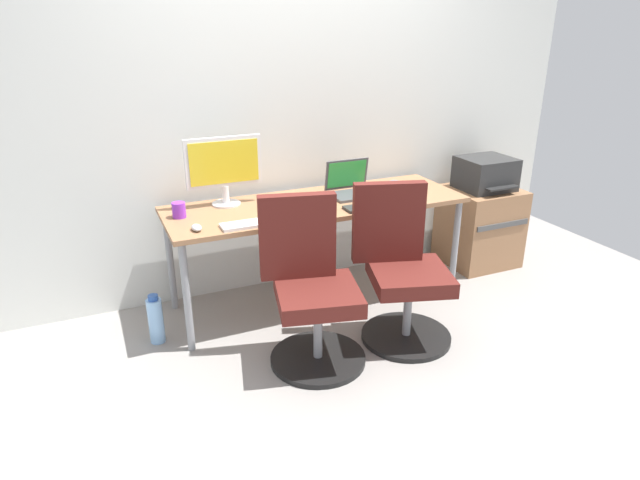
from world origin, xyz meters
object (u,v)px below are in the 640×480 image
(office_chair_right, at_px, (402,272))
(open_laptop, at_px, (351,186))
(office_chair_left, at_px, (311,290))
(coffee_mug, at_px, (179,210))
(water_bottle_on_floor, at_px, (156,320))
(printer, at_px, (485,173))
(desktop_monitor, at_px, (224,166))
(side_cabinet, at_px, (479,226))

(office_chair_right, bearing_deg, open_laptop, 89.40)
(office_chair_left, relative_size, coffee_mug, 10.22)
(office_chair_left, distance_m, water_bottle_on_floor, 0.98)
(water_bottle_on_floor, xyz_separation_m, coffee_mug, (0.22, 0.16, 0.61))
(office_chair_right, bearing_deg, office_chair_left, 179.89)
(office_chair_right, xyz_separation_m, water_bottle_on_floor, (-1.36, 0.51, -0.28))
(office_chair_left, bearing_deg, coffee_mug, 129.68)
(water_bottle_on_floor, bearing_deg, printer, 4.14)
(office_chair_left, distance_m, desktop_monitor, 0.99)
(desktop_monitor, bearing_deg, printer, -3.17)
(office_chair_right, distance_m, side_cabinet, 1.35)
(coffee_mug, bearing_deg, office_chair_left, -50.32)
(side_cabinet, relative_size, water_bottle_on_floor, 1.95)
(office_chair_left, bearing_deg, printer, 21.93)
(water_bottle_on_floor, relative_size, desktop_monitor, 0.65)
(side_cabinet, distance_m, water_bottle_on_floor, 2.52)
(side_cabinet, height_order, open_laptop, open_laptop)
(desktop_monitor, bearing_deg, office_chair_right, -44.41)
(printer, xyz_separation_m, desktop_monitor, (-1.97, 0.11, 0.23))
(office_chair_left, bearing_deg, open_laptop, 49.37)
(office_chair_left, relative_size, water_bottle_on_floor, 3.03)
(desktop_monitor, bearing_deg, water_bottle_on_floor, -151.79)
(side_cabinet, bearing_deg, office_chair_left, -158.04)
(office_chair_right, height_order, open_laptop, office_chair_right)
(desktop_monitor, height_order, open_laptop, desktop_monitor)
(water_bottle_on_floor, bearing_deg, coffee_mug, 36.25)
(water_bottle_on_floor, height_order, open_laptop, open_laptop)
(office_chair_left, relative_size, office_chair_right, 1.00)
(office_chair_right, bearing_deg, coffee_mug, 149.26)
(office_chair_right, height_order, desktop_monitor, desktop_monitor)
(office_chair_left, xyz_separation_m, open_laptop, (0.59, 0.68, 0.34))
(office_chair_right, bearing_deg, side_cabinet, 31.28)
(side_cabinet, height_order, coffee_mug, coffee_mug)
(printer, relative_size, coffee_mug, 4.35)
(office_chair_right, xyz_separation_m, desktop_monitor, (-0.82, 0.80, 0.53))
(side_cabinet, distance_m, open_laptop, 1.23)
(side_cabinet, bearing_deg, desktop_monitor, 176.86)
(office_chair_right, distance_m, coffee_mug, 1.37)
(open_laptop, distance_m, coffee_mug, 1.15)
(desktop_monitor, bearing_deg, side_cabinet, -3.14)
(water_bottle_on_floor, distance_m, open_laptop, 1.51)
(printer, distance_m, water_bottle_on_floor, 2.58)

